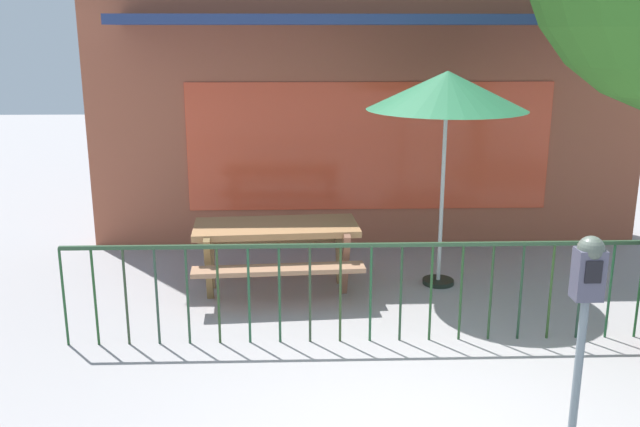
% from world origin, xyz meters
% --- Properties ---
extents(pub_storefront, '(7.41, 1.44, 5.11)m').
position_xyz_m(pub_storefront, '(0.00, 4.99, 2.55)').
color(pub_storefront, brown).
rests_on(pub_storefront, ground).
extents(patio_fence_front, '(6.25, 0.04, 0.97)m').
position_xyz_m(patio_fence_front, '(-0.00, 1.71, 0.66)').
color(patio_fence_front, '#2A492E').
rests_on(patio_fence_front, ground).
extents(picnic_table_left, '(1.89, 1.48, 0.79)m').
position_xyz_m(picnic_table_left, '(-1.20, 3.05, 0.61)').
color(picnic_table_left, '#A47448').
rests_on(picnic_table_left, ground).
extents(patio_umbrella, '(1.75, 1.75, 2.43)m').
position_xyz_m(patio_umbrella, '(0.67, 3.20, 2.21)').
color(patio_umbrella, black).
rests_on(patio_umbrella, ground).
extents(parking_meter_far, '(0.18, 0.17, 1.59)m').
position_xyz_m(parking_meter_far, '(0.90, -0.18, 1.23)').
color(parking_meter_far, slate).
rests_on(parking_meter_far, ground).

